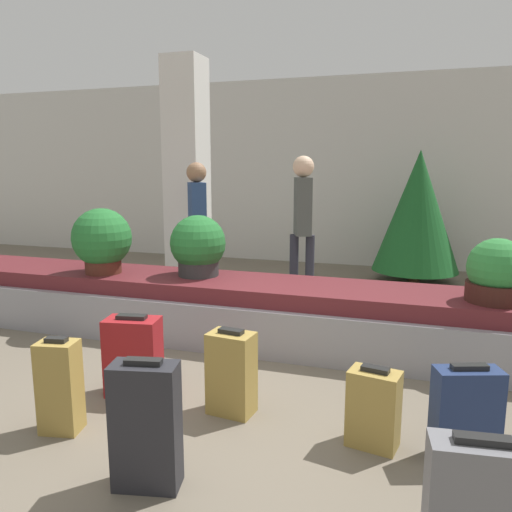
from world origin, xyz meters
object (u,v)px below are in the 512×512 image
(suitcase_4, at_px, (466,414))
(potted_plant_1, at_px, (198,246))
(pillar, at_px, (187,174))
(suitcase_6, at_px, (231,373))
(suitcase_3, at_px, (146,426))
(traveler_0, at_px, (197,219))
(suitcase_2, at_px, (374,408))
(potted_plant_2, at_px, (497,273))
(traveler_2, at_px, (303,216))
(suitcase_1, at_px, (60,386))
(decorated_tree, at_px, (418,211))
(suitcase_5, at_px, (133,356))
(potted_plant_0, at_px, (102,240))

(suitcase_4, xyz_separation_m, potted_plant_1, (-2.44, 1.64, 0.62))
(pillar, xyz_separation_m, suitcase_6, (2.00, -3.53, -1.31))
(suitcase_4, relative_size, potted_plant_1, 0.95)
(suitcase_3, height_order, traveler_0, traveler_0)
(suitcase_2, distance_m, potted_plant_1, 2.62)
(suitcase_2, relative_size, potted_plant_2, 0.97)
(suitcase_2, height_order, suitcase_6, suitcase_6)
(pillar, distance_m, suitcase_2, 4.91)
(potted_plant_2, relative_size, traveler_2, 0.29)
(potted_plant_2, bearing_deg, traveler_0, 158.89)
(suitcase_3, xyz_separation_m, suitcase_4, (1.64, 0.80, -0.07))
(potted_plant_1, bearing_deg, pillar, 118.07)
(suitcase_1, distance_m, decorated_tree, 5.64)
(pillar, relative_size, potted_plant_1, 5.16)
(potted_plant_1, bearing_deg, traveler_2, 59.78)
(pillar, height_order, traveler_2, pillar)
(traveler_0, distance_m, decorated_tree, 3.27)
(potted_plant_1, distance_m, potted_plant_2, 2.76)
(decorated_tree, bearing_deg, traveler_0, -142.74)
(traveler_2, bearing_deg, suitcase_3, 158.98)
(pillar, xyz_separation_m, traveler_2, (1.85, -0.65, -0.49))
(suitcase_3, bearing_deg, potted_plant_2, 37.29)
(suitcase_1, height_order, suitcase_4, suitcase_1)
(suitcase_1, distance_m, suitcase_3, 0.89)
(pillar, relative_size, suitcase_5, 5.16)
(decorated_tree, bearing_deg, suitcase_1, -112.42)
(suitcase_1, relative_size, potted_plant_0, 0.93)
(suitcase_4, relative_size, potted_plant_2, 1.11)
(traveler_2, bearing_deg, pillar, 49.18)
(traveler_2, bearing_deg, traveler_0, 80.08)
(traveler_2, bearing_deg, suitcase_5, 145.86)
(suitcase_5, height_order, suitcase_6, suitcase_5)
(potted_plant_1, xyz_separation_m, potted_plant_2, (2.75, -0.17, -0.06))
(suitcase_1, height_order, decorated_tree, decorated_tree)
(suitcase_3, bearing_deg, suitcase_1, 145.89)
(pillar, bearing_deg, decorated_tree, 18.65)
(potted_plant_0, height_order, traveler_2, traveler_2)
(suitcase_1, distance_m, traveler_0, 3.31)
(suitcase_4, height_order, suitcase_5, suitcase_5)
(pillar, height_order, potted_plant_1, pillar)
(suitcase_5, xyz_separation_m, traveler_0, (-0.63, 2.57, 0.76))
(suitcase_4, bearing_deg, suitcase_5, 157.22)
(suitcase_6, bearing_deg, pillar, 126.05)
(suitcase_5, distance_m, suitcase_6, 0.80)
(suitcase_6, relative_size, potted_plant_0, 0.90)
(suitcase_5, bearing_deg, pillar, 98.96)
(suitcase_4, bearing_deg, suitcase_6, 156.94)
(pillar, height_order, potted_plant_2, pillar)
(pillar, relative_size, suitcase_2, 6.24)
(suitcase_2, height_order, traveler_2, traveler_2)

